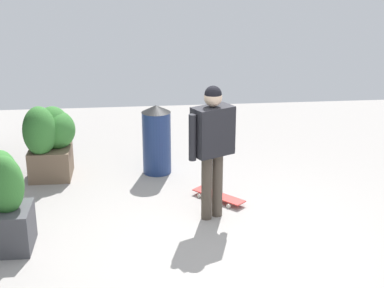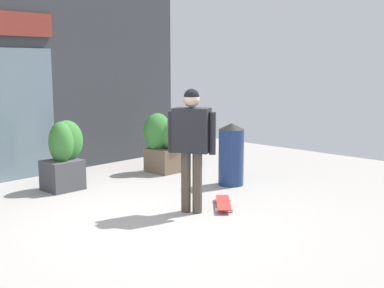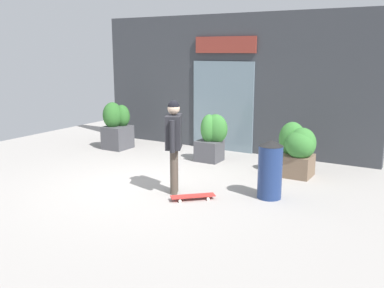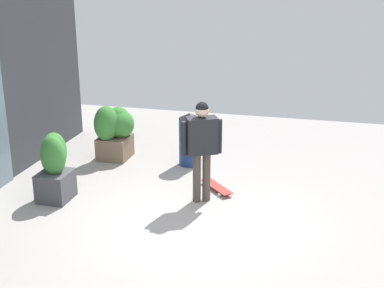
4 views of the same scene
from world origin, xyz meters
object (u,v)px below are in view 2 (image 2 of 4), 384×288
Objects in this scene: skateboard at (223,203)px; planter_box_right at (64,153)px; planter_box_mid at (168,140)px; skateboarder at (192,137)px; trash_bin at (231,154)px.

planter_box_right is (-0.96, 2.51, 0.52)m from skateboard.
planter_box_right reaches higher than planter_box_mid.
skateboarder is 1.09m from skateboard.
skateboard is 0.67× the size of trash_bin.
skateboard is (0.48, -0.16, -0.96)m from skateboarder.
skateboarder is 1.52× the size of planter_box_right.
skateboarder is at bearing 118.75° from skateboard.
skateboard is 2.74m from planter_box_right.
planter_box_mid reaches higher than trash_bin.
skateboarder is 2.44m from planter_box_right.
skateboarder reaches higher than skateboard.
trash_bin is at bearing -40.39° from planter_box_right.
skateboarder is 1.53× the size of planter_box_mid.
skateboard is at bearing -69.00° from planter_box_right.
trash_bin is (2.06, -1.75, -0.06)m from planter_box_right.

